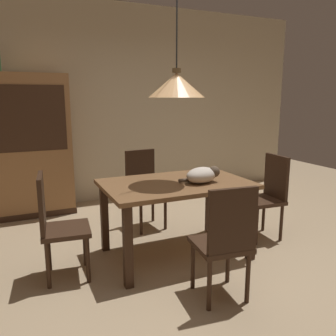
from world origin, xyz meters
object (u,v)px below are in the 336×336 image
(chair_left_side, at_px, (56,222))
(chair_far_back, at_px, (144,185))
(cat_sleeping, at_px, (203,175))
(chair_near_front, at_px, (225,239))
(pendant_lamp, at_px, (177,85))
(dining_table, at_px, (176,192))
(hutch_bookcase, at_px, (27,149))
(chair_right_side, at_px, (268,193))

(chair_left_side, bearing_deg, chair_far_back, 37.82)
(chair_left_side, xyz_separation_m, cat_sleeping, (1.35, -0.13, 0.32))
(chair_near_front, relative_size, pendant_lamp, 0.72)
(dining_table, height_order, cat_sleeping, cat_sleeping)
(chair_near_front, distance_m, chair_left_side, 1.43)
(cat_sleeping, height_order, hutch_bookcase, hutch_bookcase)
(dining_table, xyz_separation_m, hutch_bookcase, (-1.25, 1.90, 0.24))
(dining_table, distance_m, chair_right_side, 1.14)
(chair_left_side, relative_size, cat_sleeping, 2.31)
(chair_near_front, distance_m, hutch_bookcase, 3.07)
(chair_near_front, height_order, chair_left_side, same)
(chair_near_front, height_order, cat_sleeping, chair_near_front)
(chair_left_side, bearing_deg, pendant_lamp, -0.45)
(chair_near_front, relative_size, chair_left_side, 1.00)
(cat_sleeping, bearing_deg, pendant_lamp, 150.35)
(chair_right_side, relative_size, pendant_lamp, 0.72)
(dining_table, relative_size, cat_sleeping, 3.47)
(chair_near_front, relative_size, cat_sleeping, 2.31)
(cat_sleeping, bearing_deg, chair_right_side, 7.56)
(chair_near_front, distance_m, cat_sleeping, 0.85)
(dining_table, height_order, pendant_lamp, pendant_lamp)
(chair_right_side, xyz_separation_m, hutch_bookcase, (-2.38, 1.90, 0.38))
(cat_sleeping, relative_size, pendant_lamp, 0.31)
(dining_table, bearing_deg, hutch_bookcase, 123.39)
(chair_left_side, bearing_deg, chair_right_side, -0.35)
(hutch_bookcase, bearing_deg, chair_far_back, -39.40)
(chair_near_front, distance_m, chair_far_back, 1.76)
(chair_right_side, xyz_separation_m, pendant_lamp, (-1.13, 0.01, 1.15))
(chair_near_front, bearing_deg, pendant_lamp, 89.44)
(chair_near_front, bearing_deg, hutch_bookcase, 114.12)
(chair_left_side, xyz_separation_m, hutch_bookcase, (-0.12, 1.89, 0.38))
(dining_table, bearing_deg, chair_far_back, 90.53)
(chair_right_side, bearing_deg, pendant_lamp, 179.74)
(chair_far_back, height_order, hutch_bookcase, hutch_bookcase)
(chair_far_back, bearing_deg, chair_right_side, -37.85)
(cat_sleeping, height_order, pendant_lamp, pendant_lamp)
(dining_table, relative_size, chair_right_side, 1.51)
(dining_table, xyz_separation_m, chair_left_side, (-1.13, 0.01, -0.14))
(cat_sleeping, bearing_deg, chair_far_back, 102.84)
(dining_table, xyz_separation_m, pendant_lamp, (-0.00, 0.00, 1.01))
(dining_table, xyz_separation_m, chair_near_front, (-0.01, -0.88, -0.14))
(chair_far_back, xyz_separation_m, cat_sleeping, (0.23, -1.00, 0.32))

